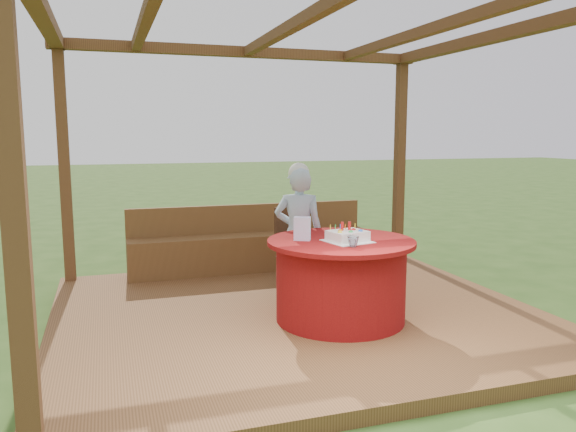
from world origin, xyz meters
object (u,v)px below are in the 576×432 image
object	(u,v)px
table	(341,279)
drinking_glass	(353,242)
chair	(297,242)
birthday_cake	(348,236)
elderly_woman	(299,231)
gift_bag	(302,229)
bench	(252,248)

from	to	relation	value
table	drinking_glass	size ratio (longest dim) A/B	13.50
chair	birthday_cake	size ratio (longest dim) A/B	2.05
elderly_woman	gift_bag	size ratio (longest dim) A/B	6.72
elderly_woman	gift_bag	distance (m)	0.69
chair	gift_bag	size ratio (longest dim) A/B	4.24
table	chair	size ratio (longest dim) A/B	1.51
birthday_cake	elderly_woman	bearing A→B (deg)	101.06
elderly_woman	gift_bag	world-z (taller)	elderly_woman
table	elderly_woman	world-z (taller)	elderly_woman
bench	chair	distance (m)	0.95
gift_bag	drinking_glass	bearing A→B (deg)	-28.91
chair	drinking_glass	bearing A→B (deg)	-91.55
table	gift_bag	distance (m)	0.59
drinking_glass	bench	bearing A→B (deg)	96.08
bench	table	bearing A→B (deg)	-82.14
chair	drinking_glass	distance (m)	1.59
bench	gift_bag	bearing A→B (deg)	-91.28
bench	chair	world-z (taller)	chair
gift_bag	bench	bearing A→B (deg)	113.71
bench	chair	size ratio (longest dim) A/B	3.41
bench	chair	xyz separation A→B (m)	(0.30, -0.87, 0.22)
birthday_cake	drinking_glass	bearing A→B (deg)	-102.64
elderly_woman	bench	bearing A→B (deg)	96.11
birthday_cake	gift_bag	xyz separation A→B (m)	(-0.36, 0.19, 0.05)
gift_bag	chair	bearing A→B (deg)	98.16
drinking_glass	gift_bag	bearing A→B (deg)	126.10
chair	elderly_woman	world-z (taller)	elderly_woman
birthday_cake	chair	bearing A→B (deg)	90.36
chair	drinking_glass	world-z (taller)	chair
table	drinking_glass	xyz separation A→B (m)	(-0.03, -0.32, 0.41)
bench	birthday_cake	bearing A→B (deg)	-82.00
elderly_woman	chair	bearing A→B (deg)	72.70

